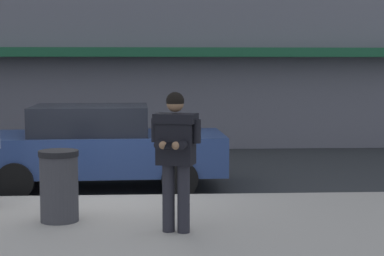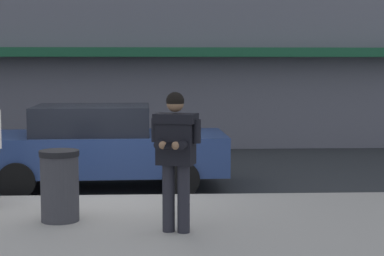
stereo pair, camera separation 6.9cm
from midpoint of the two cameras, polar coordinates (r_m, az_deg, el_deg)
name	(u,v)px [view 1 (the left image)]	position (r m, az deg, el deg)	size (l,w,h in m)	color
ground_plane	(97,201)	(10.97, -8.60, -6.42)	(80.00, 80.00, 0.00)	#2B2D30
sidewalk	(157,243)	(8.14, -3.41, -10.15)	(32.00, 5.30, 0.14)	#A8A399
curb_paint_line	(157,199)	(10.97, -3.34, -6.35)	(28.00, 0.12, 0.01)	silver
parked_sedan_mid	(98,146)	(11.88, -8.48, -1.62)	(4.55, 2.03, 1.54)	navy
man_texting_on_phone	(176,146)	(8.13, -1.71, -1.65)	(0.63, 0.64, 1.81)	#23232B
trash_bin	(59,186)	(9.00, -11.95, -5.04)	(0.55, 0.55, 0.98)	#38383D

